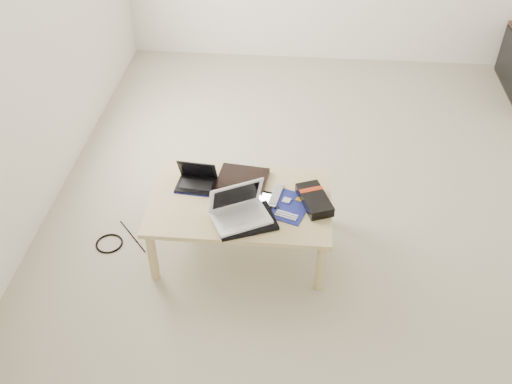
# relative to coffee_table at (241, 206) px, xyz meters

# --- Properties ---
(ground) EXTENTS (4.00, 4.00, 0.00)m
(ground) POSITION_rel_coffee_table_xyz_m (0.62, 0.71, -0.35)
(ground) COLOR #ACA48C
(ground) RESTS_ON ground
(coffee_table) EXTENTS (1.10, 0.70, 0.40)m
(coffee_table) POSITION_rel_coffee_table_xyz_m (0.00, 0.00, 0.00)
(coffee_table) COLOR tan
(coffee_table) RESTS_ON ground
(book) EXTENTS (0.33, 0.29, 0.03)m
(book) POSITION_rel_coffee_table_xyz_m (-0.01, 0.18, 0.06)
(book) COLOR black
(book) RESTS_ON coffee_table
(netbook) EXTENTS (0.26, 0.20, 0.17)m
(netbook) POSITION_rel_coffee_table_xyz_m (-0.29, 0.12, 0.08)
(netbook) COLOR black
(netbook) RESTS_ON coffee_table
(tablet) EXTENTS (0.31, 0.26, 0.01)m
(tablet) POSITION_rel_coffee_table_xyz_m (0.07, -0.00, 0.06)
(tablet) COLOR black
(tablet) RESTS_ON coffee_table
(remote) EXTENTS (0.09, 0.23, 0.02)m
(remote) POSITION_rel_coffee_table_xyz_m (0.21, 0.05, 0.06)
(remote) COLOR #B0B0B5
(remote) RESTS_ON coffee_table
(neoprene_sleeve) EXTENTS (0.41, 0.36, 0.02)m
(neoprene_sleeve) POSITION_rel_coffee_table_xyz_m (0.05, -0.19, 0.06)
(neoprene_sleeve) COLOR black
(neoprene_sleeve) RESTS_ON coffee_table
(white_laptop) EXTENTS (0.39, 0.35, 0.22)m
(white_laptop) POSITION_rel_coffee_table_xyz_m (0.01, -0.16, 0.11)
(white_laptop) COLOR white
(white_laptop) RESTS_ON neoprene_sleeve
(motherboard) EXTENTS (0.30, 0.34, 0.01)m
(motherboard) POSITION_rel_coffee_table_xyz_m (0.30, -0.03, 0.05)
(motherboard) COLOR #0D1455
(motherboard) RESTS_ON coffee_table
(gpu_box) EXTENTS (0.24, 0.32, 0.06)m
(gpu_box) POSITION_rel_coffee_table_xyz_m (0.45, 0.01, 0.08)
(gpu_box) COLOR black
(gpu_box) RESTS_ON coffee_table
(cable_coil) EXTENTS (0.12, 0.12, 0.01)m
(cable_coil) POSITION_rel_coffee_table_xyz_m (-0.08, 0.02, 0.05)
(cable_coil) COLOR black
(cable_coil) RESTS_ON coffee_table
(floor_cable_coil) EXTENTS (0.22, 0.22, 0.01)m
(floor_cable_coil) POSITION_rel_coffee_table_xyz_m (-0.87, -0.05, -0.35)
(floor_cable_coil) COLOR black
(floor_cable_coil) RESTS_ON ground
(floor_cable_trail) EXTENTS (0.24, 0.28, 0.01)m
(floor_cable_trail) POSITION_rel_coffee_table_xyz_m (-0.73, 0.03, -0.35)
(floor_cable_trail) COLOR black
(floor_cable_trail) RESTS_ON ground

